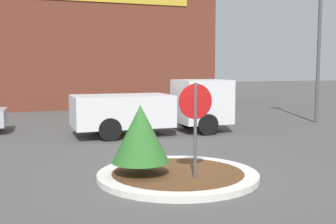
{
  "coord_description": "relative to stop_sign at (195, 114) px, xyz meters",
  "views": [
    {
      "loc": [
        -3.31,
        -8.83,
        2.52
      ],
      "look_at": [
        0.77,
        2.89,
        1.21
      ],
      "focal_mm": 45.0,
      "sensor_mm": 36.0,
      "label": 1
    }
  ],
  "objects": [
    {
      "name": "ground_plane",
      "position": [
        -0.18,
        0.58,
        -1.53
      ],
      "size": [
        120.0,
        120.0,
        0.0
      ],
      "primitive_type": "plane",
      "color": "#514F4C"
    },
    {
      "name": "traffic_island",
      "position": [
        -0.18,
        0.58,
        -1.46
      ],
      "size": [
        3.69,
        3.69,
        0.14
      ],
      "color": "silver",
      "rests_on": "ground_plane"
    },
    {
      "name": "stop_sign",
      "position": [
        0.0,
        0.0,
        0.0
      ],
      "size": [
        0.76,
        0.07,
        2.2
      ],
      "color": "#4C4C51",
      "rests_on": "ground_plane"
    },
    {
      "name": "island_shrub",
      "position": [
        -1.04,
        0.64,
        -0.47
      ],
      "size": [
        1.28,
        1.28,
        1.57
      ],
      "color": "brown",
      "rests_on": "traffic_island"
    },
    {
      "name": "utility_truck",
      "position": [
        1.35,
        6.94,
        -0.51
      ],
      "size": [
        6.0,
        2.19,
        2.05
      ],
      "rotation": [
        0.0,
        0.0,
        0.01
      ],
      "color": "white",
      "rests_on": "ground_plane"
    },
    {
      "name": "storefront_building",
      "position": [
        1.8,
        20.12,
        2.3
      ],
      "size": [
        13.66,
        6.07,
        7.66
      ],
      "color": "brown",
      "rests_on": "ground_plane"
    },
    {
      "name": "light_pole",
      "position": [
        9.31,
        7.7,
        2.52
      ],
      "size": [
        0.7,
        0.3,
        6.98
      ],
      "color": "#4C4C51",
      "rests_on": "ground_plane"
    }
  ]
}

